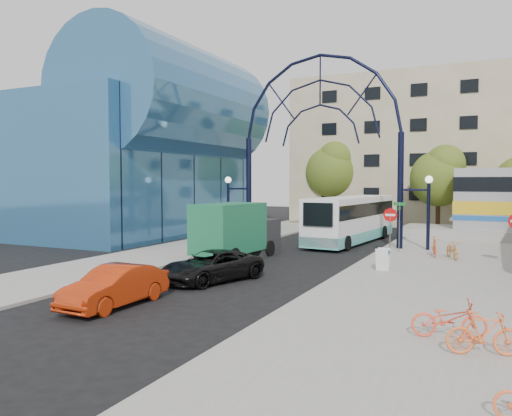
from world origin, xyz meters
The scene contains 19 objects.
ground centered at (0.00, 0.00, 0.00)m, with size 120.00×120.00×0.00m, color black.
sidewalk_east centered at (8.00, 4.00, 0.06)m, with size 8.00×56.00×0.12m, color gray.
plaza_west centered at (-6.50, 6.00, 0.06)m, with size 5.00×50.00×0.12m, color gray.
gateway_arch centered at (0.00, 14.00, 8.56)m, with size 13.64×0.44×12.10m.
stop_sign centered at (4.80, 12.00, 1.99)m, with size 0.80×0.07×2.50m.
street_name_sign centered at (5.20, 12.60, 2.13)m, with size 0.70×0.70×2.80m.
sandwich_board centered at (5.60, 5.98, 0.74)m, with size 0.55×0.61×0.99m.
transit_hall centered at (-15.30, 15.00, 6.70)m, with size 16.50×18.00×14.50m.
apartment_block centered at (2.00, 34.97, 7.00)m, with size 20.00×12.10×14.00m.
tree_north_a centered at (6.12, 25.93, 4.61)m, with size 4.48×4.48×7.00m.
tree_north_b centered at (-3.88, 29.93, 5.27)m, with size 5.12×5.12×8.00m.
city_bus centered at (1.43, 16.50, 1.60)m, with size 3.47×11.33×3.07m.
green_truck centered at (-2.23, 6.96, 1.48)m, with size 2.71×6.03×2.96m.
black_suv centered at (-0.36, 1.16, 0.63)m, with size 2.09×4.53×1.26m, color black.
red_sedan centered at (-1.13, -3.73, 0.66)m, with size 1.40×4.01×1.32m, color #B62B0B.
bike_near_a centered at (8.14, 11.01, 0.61)m, with size 0.64×1.85×0.97m, color orange.
bike_near_b centered at (7.22, 11.50, 0.64)m, with size 0.48×1.71×1.03m, color #EC5A2F.
bike_far_a centered at (9.02, -2.99, 0.61)m, with size 0.64×1.85×0.97m, color #F85031.
bike_far_b centered at (9.84, -4.01, 0.63)m, with size 0.48×1.68×1.01m, color orange.
Camera 1 is at (9.96, -16.30, 4.06)m, focal length 35.00 mm.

